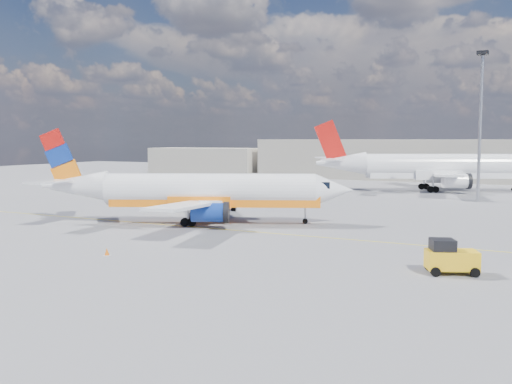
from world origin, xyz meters
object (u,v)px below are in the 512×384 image
at_px(main_jet, 201,192).
at_px(second_jet, 436,167).
at_px(gse_tug, 450,257).
at_px(traffic_cone, 107,252).

bearing_deg(main_jet, second_jet, 48.11).
bearing_deg(gse_tug, main_jet, 132.86).
relative_size(second_jet, gse_tug, 10.69).
bearing_deg(second_jet, main_jet, -132.74).
xyz_separation_m(gse_tug, traffic_cone, (-22.12, -4.94, -0.73)).
bearing_deg(second_jet, traffic_cone, -126.23).
distance_m(second_jet, traffic_cone, 62.61).
xyz_separation_m(second_jet, gse_tug, (9.58, -56.31, -2.69)).
relative_size(main_jet, gse_tug, 8.90).
bearing_deg(main_jet, traffic_cone, -105.82).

